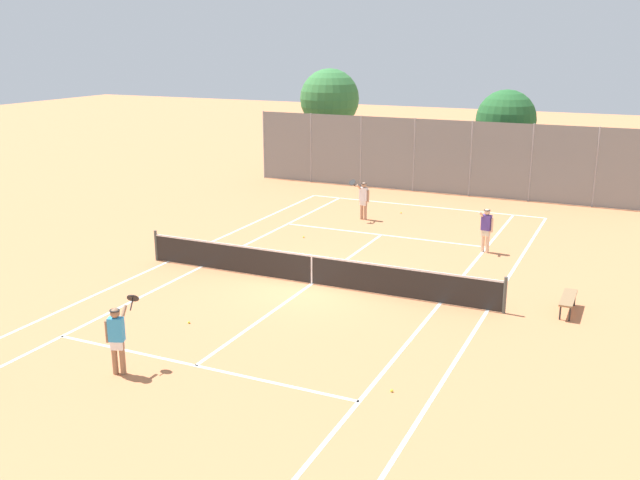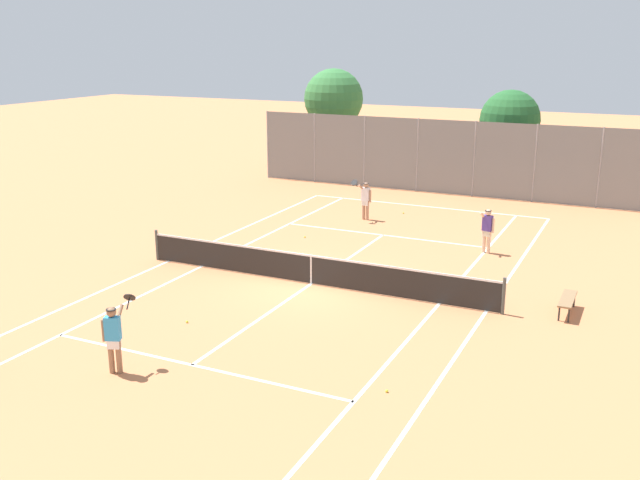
% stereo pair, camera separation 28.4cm
% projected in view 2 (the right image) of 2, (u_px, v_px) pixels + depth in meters
% --- Properties ---
extents(ground_plane, '(120.00, 120.00, 0.00)m').
position_uv_depth(ground_plane, '(311.00, 284.00, 22.35)').
color(ground_plane, '#CC7A4C').
extents(court_line_markings, '(11.10, 23.90, 0.01)m').
position_uv_depth(court_line_markings, '(311.00, 284.00, 22.35)').
color(court_line_markings, silver).
rests_on(court_line_markings, ground).
extents(tennis_net, '(12.00, 0.10, 1.07)m').
position_uv_depth(tennis_net, '(311.00, 268.00, 22.21)').
color(tennis_net, '#474C47').
rests_on(tennis_net, ground).
extents(player_near_side, '(0.46, 0.88, 1.77)m').
position_uv_depth(player_near_side, '(114.00, 335.00, 16.17)').
color(player_near_side, '#936B4C').
rests_on(player_near_side, ground).
extents(player_far_left, '(0.74, 0.72, 1.77)m').
position_uv_depth(player_far_left, '(365.00, 198.00, 30.06)').
color(player_far_left, tan).
rests_on(player_far_left, ground).
extents(player_far_right, '(0.50, 0.47, 1.60)m').
position_uv_depth(player_far_right, '(487.00, 228.00, 25.35)').
color(player_far_right, beige).
rests_on(player_far_right, ground).
extents(loose_tennis_ball_0, '(0.07, 0.07, 0.07)m').
position_uv_depth(loose_tennis_ball_0, '(403.00, 213.00, 31.33)').
color(loose_tennis_ball_0, '#D1DB33').
rests_on(loose_tennis_ball_0, ground).
extents(loose_tennis_ball_1, '(0.07, 0.07, 0.07)m').
position_uv_depth(loose_tennis_ball_1, '(187.00, 322.00, 19.27)').
color(loose_tennis_ball_1, '#D1DB33').
rests_on(loose_tennis_ball_1, ground).
extents(loose_tennis_ball_2, '(0.07, 0.07, 0.07)m').
position_uv_depth(loose_tennis_ball_2, '(387.00, 391.00, 15.48)').
color(loose_tennis_ball_2, '#D1DB33').
rests_on(loose_tennis_ball_2, ground).
extents(loose_tennis_ball_3, '(0.07, 0.07, 0.07)m').
position_uv_depth(loose_tennis_ball_3, '(382.00, 291.00, 21.58)').
color(loose_tennis_ball_3, '#D1DB33').
rests_on(loose_tennis_ball_3, ground).
extents(loose_tennis_ball_4, '(0.07, 0.07, 0.07)m').
position_uv_depth(loose_tennis_ball_4, '(269.00, 268.00, 23.82)').
color(loose_tennis_ball_4, '#D1DB33').
rests_on(loose_tennis_ball_4, ground).
extents(loose_tennis_ball_5, '(0.07, 0.07, 0.07)m').
position_uv_depth(loose_tennis_ball_5, '(305.00, 237.00, 27.54)').
color(loose_tennis_ball_5, '#D1DB33').
rests_on(loose_tennis_ball_5, ground).
extents(courtside_bench, '(0.36, 1.50, 0.47)m').
position_uv_depth(courtside_bench, '(568.00, 300.00, 19.82)').
color(courtside_bench, olive).
rests_on(courtside_bench, ground).
extents(back_fence, '(20.01, 0.08, 3.66)m').
position_uv_depth(back_fence, '(445.00, 157.00, 34.88)').
color(back_fence, gray).
rests_on(back_fence, ground).
extents(tree_behind_left, '(3.34, 3.34, 5.84)m').
position_uv_depth(tree_behind_left, '(335.00, 100.00, 40.02)').
color(tree_behind_left, brown).
rests_on(tree_behind_left, ground).
extents(tree_behind_right, '(2.99, 2.99, 5.01)m').
position_uv_depth(tree_behind_right, '(510.00, 122.00, 35.47)').
color(tree_behind_right, brown).
rests_on(tree_behind_right, ground).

